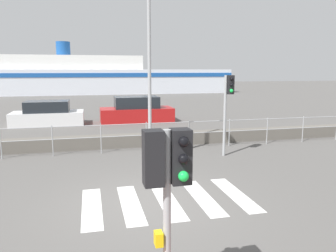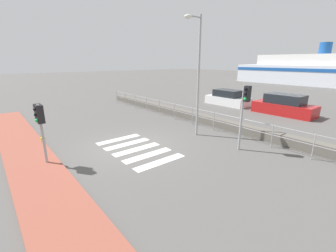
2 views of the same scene
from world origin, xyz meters
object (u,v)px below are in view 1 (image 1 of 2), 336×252
at_px(traffic_light_near, 167,173).
at_px(traffic_light_far, 228,97).
at_px(ferry_boat, 91,78).
at_px(parked_car_red, 137,111).
at_px(parked_car_white, 48,115).
at_px(streetlamp, 150,50).

bearing_deg(traffic_light_near, traffic_light_far, 61.22).
relative_size(traffic_light_near, ferry_boat, 0.07).
bearing_deg(parked_car_red, parked_car_white, -180.00).
relative_size(ferry_boat, parked_car_red, 8.24).
height_order(streetlamp, ferry_boat, ferry_boat).
distance_m(parked_car_white, parked_car_red, 5.21).
distance_m(ferry_boat, parked_car_red, 26.41).
distance_m(traffic_light_near, ferry_boat, 42.50).
bearing_deg(streetlamp, parked_car_red, 85.06).
bearing_deg(parked_car_white, streetlamp, -63.95).
bearing_deg(ferry_boat, traffic_light_far, -82.64).
height_order(traffic_light_far, parked_car_red, traffic_light_far).
bearing_deg(parked_car_red, traffic_light_far, -76.81).
distance_m(traffic_light_far, streetlamp, 3.31).
bearing_deg(traffic_light_far, parked_car_red, 103.19).
relative_size(traffic_light_near, streetlamp, 0.40).
relative_size(streetlamp, parked_car_red, 1.39).
distance_m(streetlamp, parked_car_white, 10.59).
bearing_deg(parked_car_red, streetlamp, -94.94).
distance_m(streetlamp, ferry_boat, 35.39).
xyz_separation_m(traffic_light_near, ferry_boat, (-0.53, 42.49, 0.26)).
bearing_deg(parked_car_red, ferry_boat, 95.33).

